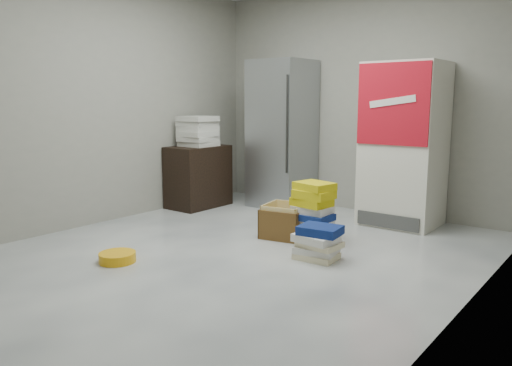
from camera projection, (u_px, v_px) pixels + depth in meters
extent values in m
plane|color=silver|center=(227.00, 257.00, 4.49)|extent=(5.00, 5.00, 0.00)
cube|color=gray|center=(359.00, 99.00, 6.20)|extent=(4.00, 0.04, 2.80)
cube|color=gray|center=(89.00, 99.00, 5.47)|extent=(0.04, 5.00, 2.80)
cube|color=gray|center=(472.00, 98.00, 3.04)|extent=(0.04, 5.00, 2.80)
cube|color=#9FA2A7|center=(282.00, 134.00, 6.53)|extent=(0.70, 0.70, 1.90)
cylinder|color=#333333|center=(287.00, 125.00, 6.03)|extent=(0.02, 0.02, 1.19)
cube|color=silver|center=(404.00, 145.00, 5.54)|extent=(0.80, 0.70, 1.80)
cube|color=red|center=(393.00, 104.00, 5.19)|extent=(0.78, 0.02, 0.85)
cube|color=white|center=(392.00, 102.00, 5.17)|extent=(0.50, 0.01, 0.14)
cube|color=#3F3F3F|center=(387.00, 221.00, 5.39)|extent=(0.70, 0.02, 0.15)
cube|color=black|center=(198.00, 176.00, 6.56)|extent=(0.50, 0.80, 0.80)
cube|color=silver|center=(199.00, 144.00, 6.49)|extent=(0.40, 0.40, 0.06)
cube|color=silver|center=(198.00, 139.00, 6.46)|extent=(0.42, 0.42, 0.06)
cube|color=silver|center=(198.00, 134.00, 6.45)|extent=(0.40, 0.40, 0.06)
cube|color=silver|center=(198.00, 129.00, 6.46)|extent=(0.40, 0.40, 0.06)
cube|color=silver|center=(197.00, 124.00, 6.45)|extent=(0.42, 0.42, 0.06)
cube|color=silver|center=(198.00, 119.00, 6.41)|extent=(0.41, 0.41, 0.06)
cube|color=olive|center=(315.00, 237.00, 4.98)|extent=(0.39, 0.33, 0.07)
cube|color=beige|center=(313.00, 231.00, 4.94)|extent=(0.38, 0.32, 0.07)
cube|color=silver|center=(313.00, 223.00, 4.97)|extent=(0.37, 0.30, 0.08)
cube|color=navy|center=(314.00, 217.00, 4.92)|extent=(0.37, 0.30, 0.06)
cube|color=silver|center=(312.00, 209.00, 4.94)|extent=(0.36, 0.29, 0.07)
cube|color=gold|center=(312.00, 202.00, 4.92)|extent=(0.39, 0.32, 0.08)
cube|color=gold|center=(314.00, 194.00, 4.89)|extent=(0.37, 0.30, 0.08)
cube|color=gold|center=(315.00, 186.00, 4.89)|extent=(0.40, 0.35, 0.07)
cube|color=beige|center=(316.00, 256.00, 4.42)|extent=(0.37, 0.30, 0.05)
cube|color=silver|center=(317.00, 250.00, 4.42)|extent=(0.39, 0.32, 0.06)
cube|color=beige|center=(320.00, 244.00, 4.40)|extent=(0.37, 0.29, 0.05)
cube|color=silver|center=(316.00, 238.00, 4.38)|extent=(0.38, 0.31, 0.07)
cube|color=navy|center=(320.00, 230.00, 4.37)|extent=(0.38, 0.32, 0.08)
cube|color=gold|center=(285.00, 236.00, 5.14)|extent=(0.47, 0.47, 0.01)
cube|color=brown|center=(293.00, 218.00, 5.30)|extent=(0.42, 0.09, 0.30)
cube|color=brown|center=(277.00, 227.00, 4.94)|extent=(0.42, 0.09, 0.30)
cube|color=brown|center=(267.00, 220.00, 5.21)|extent=(0.09, 0.42, 0.30)
cube|color=brown|center=(304.00, 225.00, 5.03)|extent=(0.09, 0.42, 0.30)
cube|color=gold|center=(292.00, 217.00, 5.28)|extent=(0.38, 0.08, 0.34)
cube|color=gold|center=(278.00, 224.00, 4.95)|extent=(0.38, 0.08, 0.34)
cube|color=gold|center=(269.00, 219.00, 5.20)|extent=(0.08, 0.38, 0.34)
cube|color=gold|center=(302.00, 222.00, 5.03)|extent=(0.08, 0.38, 0.34)
cylinder|color=#F5A90D|center=(117.00, 257.00, 4.33)|extent=(0.32, 0.32, 0.08)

